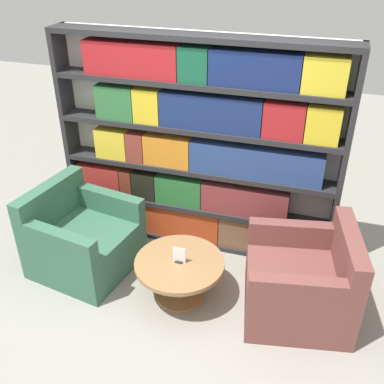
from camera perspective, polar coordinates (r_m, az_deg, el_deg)
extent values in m
plane|color=gray|center=(4.14, -4.47, -15.41)|extent=(14.00, 14.00, 0.00)
cube|color=silver|center=(4.54, 1.03, 6.16)|extent=(2.82, 0.05, 2.18)
cube|color=#262628|center=(4.97, -15.03, 7.33)|extent=(0.05, 0.30, 2.18)
cube|color=#262628|center=(4.29, 18.60, 2.91)|extent=(0.05, 0.30, 2.18)
cube|color=#262628|center=(4.98, 0.51, -5.66)|extent=(2.72, 0.30, 0.05)
cube|color=#262628|center=(4.75, 0.53, -1.65)|extent=(2.72, 0.30, 0.05)
cube|color=#262628|center=(4.53, 0.56, 3.02)|extent=(2.72, 0.30, 0.05)
cube|color=#262628|center=(4.34, 0.59, 8.12)|extent=(2.72, 0.30, 0.05)
cube|color=#262628|center=(4.20, 0.62, 13.64)|extent=(2.72, 0.30, 0.05)
cube|color=#262628|center=(4.09, 0.65, 19.15)|extent=(2.72, 0.30, 0.05)
cube|color=gold|center=(5.21, -11.24, -1.80)|extent=(0.43, 0.20, 0.35)
cube|color=brown|center=(5.09, -8.15, -2.37)|extent=(0.18, 0.20, 0.35)
cube|color=#B13D1A|center=(4.90, -1.96, -3.48)|extent=(0.97, 0.20, 0.35)
cube|color=brown|center=(4.75, 6.49, -4.93)|extent=(0.48, 0.20, 0.35)
cube|color=#296F3A|center=(4.71, 11.98, -5.81)|extent=(0.42, 0.20, 0.35)
cube|color=#B33028|center=(5.01, -11.42, 1.89)|extent=(0.50, 0.20, 0.31)
cube|color=maroon|center=(4.87, -8.05, 1.37)|extent=(0.13, 0.20, 0.31)
cube|color=black|center=(4.80, -5.87, 1.03)|extent=(0.26, 0.20, 0.31)
cube|color=#286B33|center=(4.68, -1.53, 0.35)|extent=(0.49, 0.20, 0.31)
cube|color=brown|center=(4.53, 6.75, -0.94)|extent=(0.87, 0.20, 0.31)
cube|color=gold|center=(4.73, -9.92, 6.24)|extent=(0.34, 0.20, 0.31)
cube|color=brown|center=(4.63, -6.95, 5.89)|extent=(0.18, 0.20, 0.31)
cube|color=orange|center=(4.51, -3.00, 5.39)|extent=(0.48, 0.20, 0.31)
cube|color=navy|center=(4.31, 8.10, 3.88)|extent=(1.27, 0.20, 0.31)
cube|color=#2F6C38|center=(4.54, -9.49, 11.28)|extent=(0.39, 0.20, 0.33)
cube|color=gold|center=(4.40, -5.52, 10.96)|extent=(0.26, 0.20, 0.33)
cube|color=navy|center=(4.21, 2.45, 10.16)|extent=(0.97, 0.20, 0.33)
cube|color=#A41E22|center=(4.11, 11.66, 8.99)|extent=(0.36, 0.20, 0.33)
cube|color=gold|center=(4.10, 16.35, 8.30)|extent=(0.29, 0.20, 0.33)
cube|color=#A51D22|center=(4.33, -7.62, 16.42)|extent=(0.92, 0.20, 0.31)
cube|color=#145136|center=(4.13, 0.38, 15.96)|extent=(0.27, 0.20, 0.31)
cube|color=navy|center=(4.01, 8.04, 15.23)|extent=(0.79, 0.20, 0.31)
cube|color=gold|center=(3.96, 16.59, 14.11)|extent=(0.36, 0.20, 0.31)
cube|color=#336047|center=(4.62, -13.32, -6.90)|extent=(1.02, 1.01, 0.45)
cube|color=#336047|center=(4.60, -17.55, -1.30)|extent=(0.29, 0.89, 0.40)
cube|color=#336047|center=(4.16, -16.35, -6.23)|extent=(0.75, 0.24, 0.23)
cube|color=#336047|center=(4.63, -10.25, -1.33)|extent=(0.75, 0.24, 0.23)
cube|color=brown|center=(4.13, 13.13, -12.09)|extent=(1.03, 1.02, 0.45)
cube|color=brown|center=(3.94, 19.27, -7.63)|extent=(0.30, 0.89, 0.40)
cube|color=brown|center=(4.21, 12.30, -5.16)|extent=(0.75, 0.25, 0.23)
cube|color=brown|center=(3.62, 13.15, -12.15)|extent=(0.75, 0.25, 0.23)
cylinder|color=olive|center=(4.18, -1.57, -11.22)|extent=(0.14, 0.14, 0.37)
cylinder|color=olive|center=(4.29, -1.53, -12.93)|extent=(0.44, 0.44, 0.03)
cylinder|color=olive|center=(4.04, -1.61, -9.03)|extent=(0.81, 0.81, 0.04)
cube|color=black|center=(4.03, -1.61, -8.76)|extent=(0.07, 0.06, 0.01)
cube|color=white|center=(3.98, -1.63, -8.00)|extent=(0.12, 0.01, 0.15)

